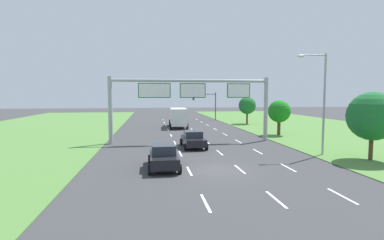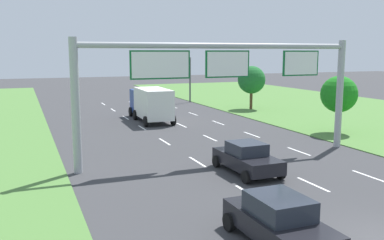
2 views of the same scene
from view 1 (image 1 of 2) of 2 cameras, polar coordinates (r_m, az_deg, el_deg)
The scene contains 14 objects.
ground_plane at distance 20.63m, azimuth 4.37°, elevation -9.50°, with size 200.00×200.00×0.00m, color #38383A.
grass_verge_right at distance 39.20m, azimuth 32.41°, elevation -3.37°, with size 24.00×120.00×0.06m, color #4C7A38.
lane_dashes_inner_left at distance 32.04m, azimuth -3.29°, elevation -4.35°, with size 0.14×62.40×0.01m.
lane_dashes_inner_right at distance 32.50m, azimuth 2.89°, elevation -4.22°, with size 0.14×62.40×0.01m.
lane_dashes_slip at distance 33.33m, azimuth 8.82°, elevation -4.04°, with size 0.14×62.40×0.01m.
car_near_red at distance 21.04m, azimuth -5.44°, elevation -6.90°, with size 2.16×4.41×1.68m.
car_lead_silver at distance 29.10m, azimuth 0.23°, elevation -3.70°, with size 2.25×4.40×1.61m.
box_truck at distance 47.18m, azimuth -2.71°, elevation 0.60°, with size 2.84×7.60×3.02m.
sign_gantry at distance 31.99m, azimuth -0.17°, elevation 4.53°, with size 17.24×0.44×7.00m.
traffic_light_mast at distance 60.33m, azimuth 2.71°, elevation 3.62°, with size 4.76×0.49×5.60m.
street_lamp at distance 27.13m, azimuth 23.23°, elevation 4.38°, with size 2.61×0.32×8.50m.
roadside_tree_near at distance 26.77m, azimuth 31.14°, elevation 0.63°, with size 3.74×3.74×5.35m.
roadside_tree_mid at distance 39.11m, azimuth 16.28°, elevation 1.57°, with size 2.81×2.81×4.45m.
roadside_tree_far at distance 53.10m, azimuth 10.48°, elevation 2.72°, with size 3.01×3.01×4.77m.
Camera 1 is at (-4.28, -19.53, 5.08)m, focal length 28.00 mm.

